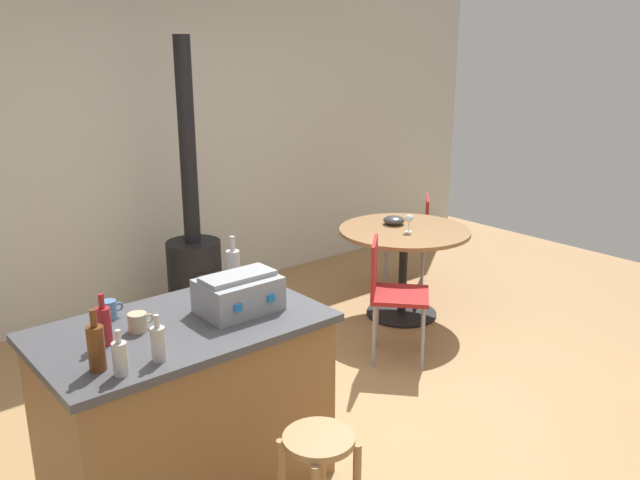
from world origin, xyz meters
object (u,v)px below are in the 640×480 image
at_px(kitchen_island, 187,408).
at_px(folding_chair_near, 413,234).
at_px(cup_1, 109,310).
at_px(folding_chair_far, 391,289).
at_px(bottle_4, 233,268).
at_px(bottle_0, 158,343).
at_px(serving_bowl, 394,220).
at_px(bottle_2, 120,358).
at_px(bottle_1, 96,347).
at_px(bottle_3, 104,325).
at_px(cup_0, 138,322).
at_px(wooden_stool, 319,477).
at_px(toolbox, 238,293).
at_px(dining_table, 404,249).
at_px(wood_stove, 194,258).
at_px(wine_glass, 409,219).

height_order(kitchen_island, folding_chair_near, kitchen_island).
xyz_separation_m(folding_chair_near, cup_1, (-3.35, -1.06, 0.46)).
height_order(folding_chair_far, bottle_4, bottle_4).
height_order(bottle_0, serving_bowl, bottle_0).
distance_m(bottle_2, serving_bowl, 3.26).
bearing_deg(bottle_1, bottle_3, 61.18).
distance_m(bottle_3, cup_0, 0.18).
xyz_separation_m(wooden_stool, bottle_1, (-0.64, 0.64, 0.56)).
bearing_deg(bottle_0, wooden_stool, -54.05).
xyz_separation_m(bottle_0, bottle_4, (0.71, 0.54, 0.03)).
distance_m(toolbox, bottle_0, 0.61).
relative_size(kitchen_island, bottle_4, 4.65).
height_order(wooden_stool, folding_chair_far, folding_chair_far).
height_order(wooden_stool, toolbox, toolbox).
xyz_separation_m(kitchen_island, cup_0, (-0.19, 0.05, 0.50)).
height_order(kitchen_island, dining_table, kitchen_island).
bearing_deg(folding_chair_near, bottle_0, -154.38).
relative_size(bottle_0, serving_bowl, 1.14).
height_order(bottle_0, bottle_4, bottle_4).
height_order(wood_stove, wine_glass, wood_stove).
xyz_separation_m(folding_chair_far, bottle_1, (-2.34, -0.60, 0.49)).
relative_size(folding_chair_far, bottle_4, 3.03).
bearing_deg(cup_0, wooden_stool, -68.90).
relative_size(bottle_0, bottle_4, 0.70).
bearing_deg(wood_stove, wine_glass, -39.35).
bearing_deg(wood_stove, folding_chair_far, -63.89).
bearing_deg(wood_stove, kitchen_island, -120.44).
distance_m(wood_stove, cup_1, 2.16).
height_order(bottle_0, bottle_2, bottle_0).
xyz_separation_m(bottle_4, wine_glass, (2.00, 0.54, -0.17)).
bearing_deg(bottle_1, cup_0, 40.73).
xyz_separation_m(dining_table, bottle_1, (-2.98, -1.08, 0.44)).
bearing_deg(cup_1, wine_glass, 11.04).
bearing_deg(dining_table, bottle_0, -157.13).
xyz_separation_m(folding_chair_far, cup_0, (-2.04, -0.34, 0.43)).
distance_m(folding_chair_near, wood_stove, 2.08).
bearing_deg(wood_stove, bottle_2, -125.10).
bearing_deg(serving_bowl, bottle_3, -160.61).
bearing_deg(serving_bowl, folding_chair_far, -136.96).
height_order(bottle_2, cup_1, bottle_2).
xyz_separation_m(dining_table, folding_chair_far, (-0.65, -0.48, -0.05)).
relative_size(bottle_3, cup_0, 1.90).
bearing_deg(wooden_stool, kitchen_island, 100.23).
bearing_deg(wooden_stool, serving_bowl, 38.30).
bearing_deg(bottle_2, bottle_0, 7.00).
bearing_deg(wooden_stool, wood_stove, 70.67).
xyz_separation_m(folding_chair_near, bottle_1, (-3.60, -1.53, 0.52)).
distance_m(bottle_0, wine_glass, 2.92).
height_order(bottle_2, cup_0, bottle_2).
relative_size(folding_chair_near, folding_chair_far, 0.96).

